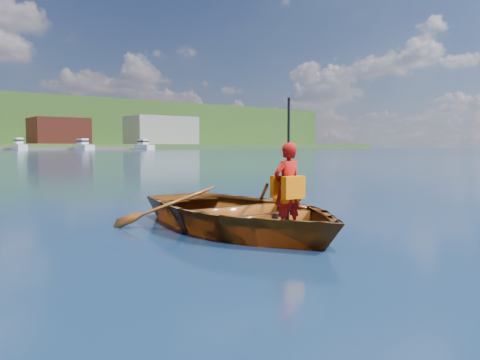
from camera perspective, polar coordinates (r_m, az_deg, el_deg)
The scene contains 3 objects.
ground at distance 5.99m, azimuth 2.84°, elevation -7.83°, with size 600.00×600.00×0.00m.
rowboat at distance 6.92m, azimuth -0.13°, elevation -3.93°, with size 2.99×4.12×0.84m.
child_paddler at distance 6.27m, azimuth 5.80°, elevation -0.87°, with size 0.44×0.34×1.80m.
Camera 1 is at (-3.77, -4.48, 1.24)m, focal length 35.00 mm.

